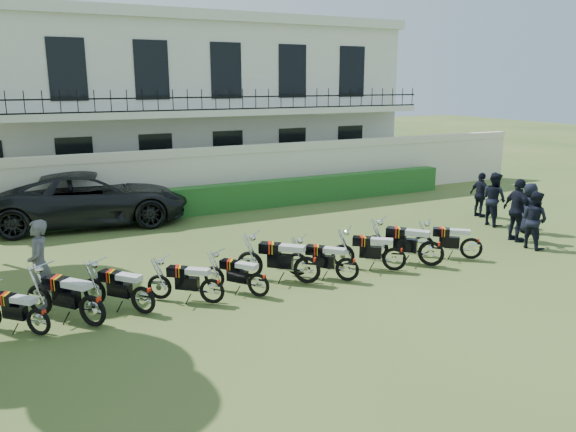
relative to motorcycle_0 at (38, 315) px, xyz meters
name	(u,v)px	position (x,y,z in m)	size (l,w,h in m)	color
ground	(314,269)	(6.54, 1.07, -0.42)	(100.00, 100.00, 0.00)	#355120
perimeter_wall	(210,177)	(6.54, 9.07, 0.75)	(30.00, 0.35, 2.30)	beige
hedge	(243,196)	(7.54, 8.27, 0.08)	(18.00, 0.60, 1.00)	#1F4F1C
building	(165,103)	(6.54, 15.02, 3.29)	(20.40, 9.60, 7.40)	silver
motorcycle_0	(38,315)	(0.00, 0.00, 0.00)	(1.26, 1.24, 0.92)	black
motorcycle_1	(92,303)	(0.97, -0.06, 0.09)	(1.37, 1.63, 1.11)	black
motorcycle_2	(143,293)	(1.99, 0.12, 0.04)	(1.27, 1.47, 1.01)	black
motorcycle_3	(212,285)	(3.43, 0.01, 0.02)	(1.44, 1.18, 0.97)	black
motorcycle_4	(259,279)	(4.49, -0.08, 0.00)	(1.11, 1.40, 0.93)	black
motorcycle_5	(307,263)	(5.84, 0.17, 0.10)	(1.60, 1.51, 1.14)	black
motorcycle_6	(347,264)	(6.79, -0.12, 0.04)	(1.35, 1.37, 1.00)	black
motorcycle_7	(395,253)	(8.25, -0.02, 0.06)	(1.52, 1.29, 1.04)	black
motorcycle_8	(431,247)	(9.32, -0.15, 0.11)	(1.46, 1.68, 1.16)	black
motorcycle_9	(472,243)	(10.69, -0.17, 0.04)	(1.48, 1.26, 1.01)	black
suv	(90,198)	(2.13, 8.52, 0.46)	(2.94, 6.39, 1.77)	black
inspector	(40,264)	(0.17, 1.52, 0.53)	(0.69, 0.46, 1.90)	#5A595E
officer_1	(534,220)	(13.08, -0.12, 0.41)	(0.81, 0.63, 1.67)	black
officer_2	(518,210)	(13.23, 0.60, 0.53)	(1.11, 0.46, 1.90)	black
officer_3	(529,208)	(14.33, 1.12, 0.38)	(0.78, 0.51, 1.60)	black
officer_4	(494,199)	(14.08, 2.32, 0.47)	(0.87, 0.68, 1.79)	black
officer_5	(481,195)	(14.59, 3.41, 0.37)	(0.93, 0.39, 1.58)	black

